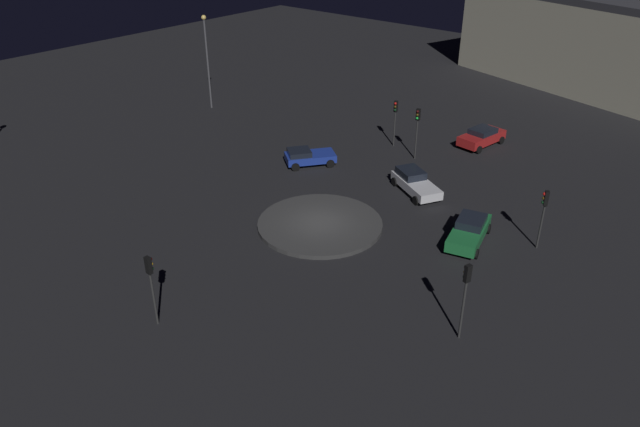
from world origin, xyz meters
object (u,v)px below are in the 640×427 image
car_blue (308,156)px  car_green (469,231)px  traffic_light_south_near (395,114)px  streetlamp_southeast (207,53)px  traffic_light_north (151,277)px  traffic_light_west (465,287)px  traffic_light_south (417,124)px  car_red (482,137)px  car_white (415,182)px  store_building (623,43)px  traffic_light_southwest (544,208)px

car_blue → car_green: car_green is taller
traffic_light_south_near → streetlamp_southeast: (19.18, 3.23, 2.53)m
traffic_light_north → traffic_light_west: bearing=-54.4°
traffic_light_north → streetlamp_southeast: size_ratio=0.45×
car_blue → traffic_light_north: bearing=-123.6°
traffic_light_south → streetlamp_southeast: bearing=-89.7°
car_red → traffic_light_north: bearing=6.0°
car_green → car_red: size_ratio=1.04×
traffic_light_north → traffic_light_south_near: traffic_light_north is taller
car_blue → car_white: (-8.92, -1.26, 0.06)m
car_blue → streetlamp_southeast: 17.40m
car_white → traffic_light_south_near: bearing=162.8°
traffic_light_west → traffic_light_north: 14.81m
car_blue → traffic_light_south_near: (-2.95, -7.50, 2.08)m
car_green → streetlamp_southeast: 32.34m
traffic_light_west → store_building: 47.50m
traffic_light_west → store_building: size_ratio=0.12×
traffic_light_north → traffic_light_south: (1.19, -25.77, 0.15)m
traffic_light_north → car_green: bearing=-25.8°
traffic_light_west → traffic_light_north: traffic_light_west is taller
car_green → traffic_light_southwest: bearing=105.6°
car_green → traffic_light_south_near: 15.82m
traffic_light_north → streetlamp_southeast: streetlamp_southeast is taller
car_blue → store_building: bearing=18.4°
car_red → traffic_light_southwest: traffic_light_southwest is taller
car_white → traffic_light_southwest: traffic_light_southwest is taller
traffic_light_southwest → traffic_light_south: 14.49m
car_green → traffic_light_south_near: (12.14, -9.94, 2.01)m
car_green → car_white: size_ratio=1.02×
traffic_light_southwest → streetlamp_southeast: 35.23m
traffic_light_south_near → store_building: store_building is taller
streetlamp_southeast → store_building: (-28.13, -31.87, -0.52)m
traffic_light_southwest → traffic_light_south: bearing=-56.4°
car_red → streetlamp_southeast: streetlamp_southeast is taller
streetlamp_southeast → store_building: 42.52m
traffic_light_southwest → store_building: (6.68, -36.61, 2.06)m
car_white → traffic_light_north: 20.91m
car_red → traffic_light_north: (1.56, 31.73, 2.01)m
traffic_light_south → car_red: bearing=150.2°
traffic_light_south_near → traffic_light_north: bearing=-7.0°
traffic_light_north → traffic_light_south_near: (4.02, -26.96, -0.03)m
car_blue → traffic_light_west: (-18.97, 10.79, 2.29)m
car_red → traffic_light_south: traffic_light_south is taller
traffic_light_southwest → car_green: bearing=0.9°
car_blue → traffic_light_north: traffic_light_north is taller
car_white → car_red: size_ratio=1.02×
traffic_light_south_near → car_red: bearing=115.0°
traffic_light_north → streetlamp_southeast: bearing=44.1°
traffic_light_north → traffic_light_south: 25.80m
car_green → car_red: (6.56, -14.70, 0.02)m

